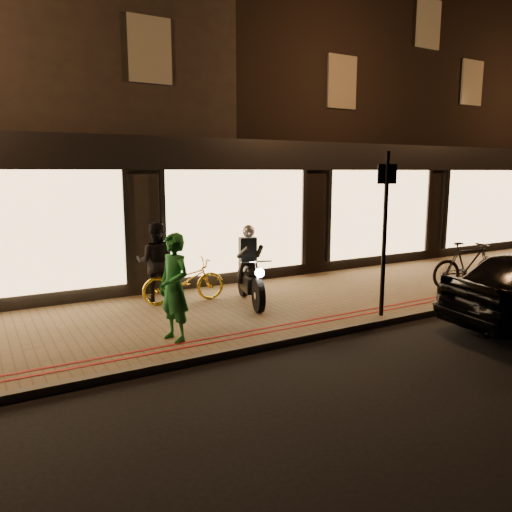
# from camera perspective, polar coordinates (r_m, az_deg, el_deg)

# --- Properties ---
(ground) EXTENTS (90.00, 90.00, 0.00)m
(ground) POSITION_cam_1_polar(r_m,az_deg,el_deg) (8.83, 10.24, -8.76)
(ground) COLOR black
(ground) RESTS_ON ground
(sidewalk) EXTENTS (50.00, 4.00, 0.12)m
(sidewalk) POSITION_cam_1_polar(r_m,az_deg,el_deg) (10.35, 3.08, -5.52)
(sidewalk) COLOR #756648
(sidewalk) RESTS_ON ground
(kerb_stone) EXTENTS (50.00, 0.14, 0.12)m
(kerb_stone) POSITION_cam_1_polar(r_m,az_deg,el_deg) (8.85, 10.04, -8.31)
(kerb_stone) COLOR #59544C
(kerb_stone) RESTS_ON ground
(red_kerb_lines) EXTENTS (50.00, 0.26, 0.01)m
(red_kerb_lines) POSITION_cam_1_polar(r_m,az_deg,el_deg) (9.20, 8.04, -7.14)
(red_kerb_lines) COLOR maroon
(red_kerb_lines) RESTS_ON sidewalk
(building_row) EXTENTS (48.00, 10.11, 8.50)m
(building_row) POSITION_cam_1_polar(r_m,az_deg,el_deg) (16.37, -10.70, 14.68)
(building_row) COLOR black
(building_row) RESTS_ON ground
(motorcycle) EXTENTS (0.79, 1.90, 1.59)m
(motorcycle) POSITION_cam_1_polar(r_m,az_deg,el_deg) (10.07, -0.70, -2.00)
(motorcycle) COLOR black
(motorcycle) RESTS_ON sidewalk
(sign_post) EXTENTS (0.34, 0.16, 3.00)m
(sign_post) POSITION_cam_1_polar(r_m,az_deg,el_deg) (9.33, 14.52, 3.38)
(sign_post) COLOR black
(sign_post) RESTS_ON sidewalk
(bicycle_gold) EXTENTS (1.75, 0.73, 0.90)m
(bicycle_gold) POSITION_cam_1_polar(r_m,az_deg,el_deg) (10.26, -8.26, -2.82)
(bicycle_gold) COLOR yellow
(bicycle_gold) RESTS_ON sidewalk
(bicycle_dark) EXTENTS (1.86, 0.97, 1.08)m
(bicycle_dark) POSITION_cam_1_polar(r_m,az_deg,el_deg) (12.33, 23.04, -0.98)
(bicycle_dark) COLOR black
(bicycle_dark) RESTS_ON sidewalk
(person_green) EXTENTS (0.57, 0.71, 1.71)m
(person_green) POSITION_cam_1_polar(r_m,az_deg,el_deg) (7.91, -9.32, -3.56)
(person_green) COLOR #1F7433
(person_green) RESTS_ON sidewalk
(person_dark) EXTENTS (0.99, 0.92, 1.64)m
(person_dark) POSITION_cam_1_polar(r_m,az_deg,el_deg) (10.38, -11.39, -0.68)
(person_dark) COLOR black
(person_dark) RESTS_ON sidewalk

